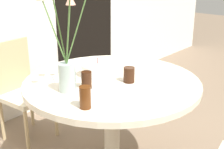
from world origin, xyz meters
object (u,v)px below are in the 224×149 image
Objects in this scene: chair_right_flank at (20,85)px; drink_glass_1 at (86,80)px; flower_vase at (66,55)px; drink_glass_2 at (129,75)px; side_plate at (119,65)px; drink_glass_0 at (85,97)px; birthday_cake at (97,70)px.

chair_right_flank is 8.12× the size of drink_glass_1.
flower_vase is 0.46m from drink_glass_2.
side_plate is 0.52m from drink_glass_1.
flower_vase is 5.64× the size of drink_glass_0.
side_plate is 0.37m from drink_glass_2.
drink_glass_1 is (-0.13, -0.98, 0.33)m from chair_right_flank.
chair_right_flank is 8.68× the size of drink_glass_2.
chair_right_flank is 1.09m from flower_vase.
birthday_cake is 0.32× the size of flower_vase.
drink_glass_2 is (0.38, -0.19, -0.18)m from flower_vase.
birthday_cake is at bearing 36.27° from drink_glass_0.
flower_vase reaches higher than drink_glass_2.
flower_vase reaches higher than side_plate.
side_plate is 0.79m from drink_glass_0.
side_plate is 1.27× the size of drink_glass_0.
birthday_cake is 2.24× the size of drink_glass_2.
chair_right_flank is 1.28m from drink_glass_0.
chair_right_flank is at bearing 75.15° from flower_vase.
drink_glass_0 reaches higher than drink_glass_2.
side_plate is at bearing -71.43° from chair_right_flank.
birthday_cake is 1.81× the size of drink_glass_0.
chair_right_flank reaches higher than drink_glass_1.
birthday_cake is 0.39m from flower_vase.
birthday_cake is at bearing 10.15° from flower_vase.
flower_vase is 6.96× the size of drink_glass_2.
flower_vase is at bearing 69.88° from drink_glass_0.
drink_glass_0 reaches higher than drink_glass_1.
chair_right_flank is 1.18m from drink_glass_2.
chair_right_flank reaches higher than drink_glass_2.
drink_glass_2 is at bearing -26.26° from flower_vase.
flower_vase reaches higher than drink_glass_0.
flower_vase is at bearing -171.22° from side_plate.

